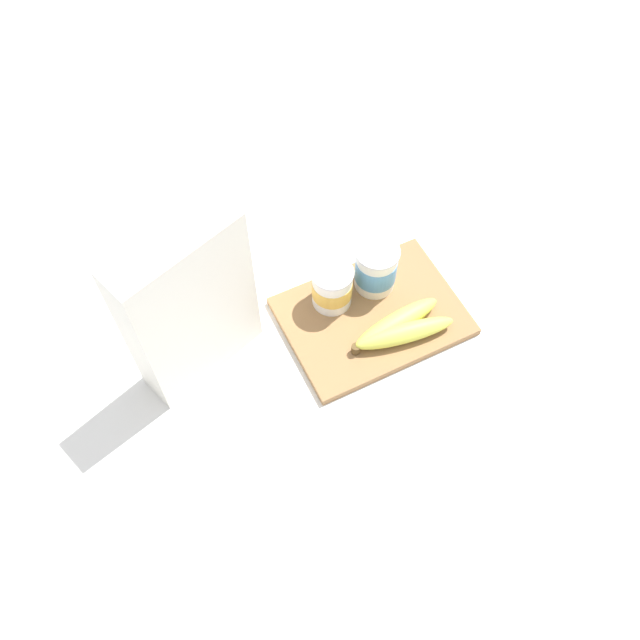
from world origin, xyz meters
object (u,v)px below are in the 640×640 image
cutting_board (372,316)px  yogurt_cup_front (332,287)px  yogurt_cup_back (376,268)px  banana_bunch (400,328)px  cereal_box (190,307)px

cutting_board → yogurt_cup_front: (-0.05, 0.05, 0.05)m
yogurt_cup_back → banana_bunch: (-0.01, -0.10, -0.03)m
cutting_board → yogurt_cup_back: yogurt_cup_back is taller
cereal_box → cutting_board: bearing=149.7°
cereal_box → yogurt_cup_front: size_ratio=3.70×
cutting_board → cereal_box: size_ratio=0.97×
yogurt_cup_front → yogurt_cup_back: yogurt_cup_back is taller
cutting_board → yogurt_cup_front: size_ratio=3.59×
yogurt_cup_front → banana_bunch: yogurt_cup_front is taller
cutting_board → banana_bunch: banana_bunch is taller
cutting_board → banana_bunch: bearing=-68.4°
cutting_board → banana_bunch: 0.06m
cereal_box → yogurt_cup_front: 0.25m
cereal_box → yogurt_cup_back: size_ratio=3.30×
cereal_box → yogurt_cup_back: 0.32m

